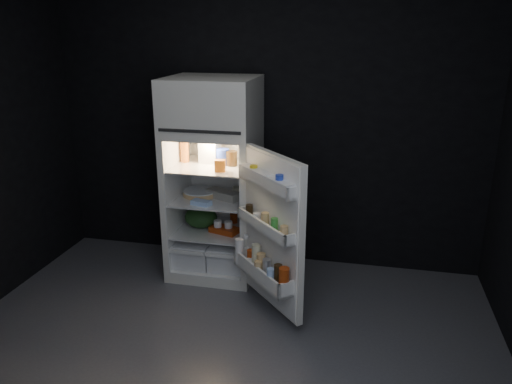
% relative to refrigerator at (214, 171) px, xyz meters
% --- Properties ---
extents(floor, '(4.00, 3.40, 0.00)m').
position_rel_refrigerator_xyz_m(floor, '(0.39, -1.32, -0.96)').
color(floor, '#535359').
rests_on(floor, ground).
extents(wall_back, '(4.00, 0.00, 2.70)m').
position_rel_refrigerator_xyz_m(wall_back, '(0.39, 0.38, 0.39)').
color(wall_back, black).
rests_on(wall_back, ground).
extents(wall_front, '(4.00, 0.00, 2.70)m').
position_rel_refrigerator_xyz_m(wall_front, '(0.39, -3.02, 0.39)').
color(wall_front, black).
rests_on(wall_front, ground).
extents(refrigerator, '(0.76, 0.71, 1.78)m').
position_rel_refrigerator_xyz_m(refrigerator, '(0.00, 0.00, 0.00)').
color(refrigerator, white).
rests_on(refrigerator, ground).
extents(fridge_door, '(0.63, 0.66, 1.22)m').
position_rel_refrigerator_xyz_m(fridge_door, '(0.63, -0.66, -0.27)').
color(fridge_door, white).
rests_on(fridge_door, ground).
extents(milk_jug, '(0.17, 0.17, 0.24)m').
position_rel_refrigerator_xyz_m(milk_jug, '(-0.05, 0.05, 0.19)').
color(milk_jug, white).
rests_on(milk_jug, refrigerator).
extents(mayo_jar, '(0.13, 0.13, 0.14)m').
position_rel_refrigerator_xyz_m(mayo_jar, '(0.08, -0.01, 0.14)').
color(mayo_jar, '#1D349F').
rests_on(mayo_jar, refrigerator).
extents(jam_jar, '(0.11, 0.11, 0.13)m').
position_rel_refrigerator_xyz_m(jam_jar, '(0.17, -0.02, 0.14)').
color(jam_jar, black).
rests_on(jam_jar, refrigerator).
extents(amber_bottle, '(0.08, 0.08, 0.22)m').
position_rel_refrigerator_xyz_m(amber_bottle, '(-0.27, 0.01, 0.18)').
color(amber_bottle, orange).
rests_on(amber_bottle, refrigerator).
extents(small_carton, '(0.10, 0.08, 0.10)m').
position_rel_refrigerator_xyz_m(small_carton, '(0.12, -0.22, 0.12)').
color(small_carton, '#C26116').
rests_on(small_carton, refrigerator).
extents(egg_carton, '(0.34, 0.24, 0.07)m').
position_rel_refrigerator_xyz_m(egg_carton, '(0.09, -0.05, -0.19)').
color(egg_carton, gray).
rests_on(egg_carton, refrigerator).
extents(pie, '(0.36, 0.36, 0.04)m').
position_rel_refrigerator_xyz_m(pie, '(-0.14, -0.01, -0.21)').
color(pie, tan).
rests_on(pie, refrigerator).
extents(flat_package, '(0.19, 0.12, 0.04)m').
position_rel_refrigerator_xyz_m(flat_package, '(-0.04, -0.26, -0.21)').
color(flat_package, '#97BAEA').
rests_on(flat_package, refrigerator).
extents(wrapped_pkg, '(0.13, 0.11, 0.05)m').
position_rel_refrigerator_xyz_m(wrapped_pkg, '(0.19, 0.14, -0.20)').
color(wrapped_pkg, beige).
rests_on(wrapped_pkg, refrigerator).
extents(produce_bag, '(0.33, 0.29, 0.20)m').
position_rel_refrigerator_xyz_m(produce_bag, '(-0.13, -0.04, -0.43)').
color(produce_bag, '#193815').
rests_on(produce_bag, refrigerator).
extents(yogurt_tray, '(0.28, 0.20, 0.05)m').
position_rel_refrigerator_xyz_m(yogurt_tray, '(0.11, -0.11, -0.50)').
color(yogurt_tray, '#9A330D').
rests_on(yogurt_tray, refrigerator).
extents(small_can_red, '(0.08, 0.08, 0.09)m').
position_rel_refrigerator_xyz_m(small_can_red, '(0.13, 0.14, -0.48)').
color(small_can_red, '#9A330D').
rests_on(small_can_red, refrigerator).
extents(small_can_silver, '(0.07, 0.07, 0.09)m').
position_rel_refrigerator_xyz_m(small_can_silver, '(0.26, 0.13, -0.48)').
color(small_can_silver, silver).
rests_on(small_can_silver, refrigerator).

